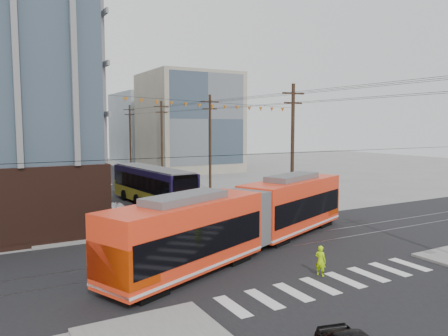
% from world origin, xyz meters
% --- Properties ---
extents(ground, '(160.00, 160.00, 0.00)m').
position_xyz_m(ground, '(0.00, 0.00, 0.00)').
color(ground, slate).
extents(bg_bldg_ne_near, '(14.00, 14.00, 16.00)m').
position_xyz_m(bg_bldg_ne_near, '(16.00, 48.00, 8.00)').
color(bg_bldg_ne_near, gray).
rests_on(bg_bldg_ne_near, ground).
extents(bg_bldg_ne_far, '(16.00, 16.00, 14.00)m').
position_xyz_m(bg_bldg_ne_far, '(18.00, 68.00, 7.00)').
color(bg_bldg_ne_far, '#8C99A5').
rests_on(bg_bldg_ne_far, ground).
extents(utility_pole_far, '(0.30, 0.30, 11.00)m').
position_xyz_m(utility_pole_far, '(8.50, 56.00, 5.50)').
color(utility_pole_far, black).
rests_on(utility_pole_far, ground).
extents(streetcar, '(20.11, 10.68, 3.97)m').
position_xyz_m(streetcar, '(-0.62, 3.70, 1.99)').
color(streetcar, '#F43717').
rests_on(streetcar, ground).
extents(city_bus, '(3.85, 13.13, 3.67)m').
position_xyz_m(city_bus, '(-0.31, 20.95, 1.83)').
color(city_bus, '#170F38').
rests_on(city_bus, ground).
extents(parked_car_silver, '(3.25, 4.70, 1.47)m').
position_xyz_m(parked_car_silver, '(-5.86, 15.97, 0.73)').
color(parked_car_silver, '#B0B2B8').
rests_on(parked_car_silver, ground).
extents(parked_car_white, '(1.91, 4.57, 1.32)m').
position_xyz_m(parked_car_white, '(-5.23, 16.77, 0.66)').
color(parked_car_white, beige).
rests_on(parked_car_white, ground).
extents(parked_car_grey, '(3.42, 4.79, 1.21)m').
position_xyz_m(parked_car_grey, '(-5.89, 22.54, 0.61)').
color(parked_car_grey, '#585A63').
rests_on(parked_car_grey, ground).
extents(pedestrian, '(0.56, 0.67, 1.56)m').
position_xyz_m(pedestrian, '(0.17, -1.93, 0.78)').
color(pedestrian, '#B7FC08').
rests_on(pedestrian, ground).
extents(jersey_barrier, '(1.77, 4.38, 0.86)m').
position_xyz_m(jersey_barrier, '(8.30, 11.17, 0.43)').
color(jersey_barrier, gray).
rests_on(jersey_barrier, ground).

